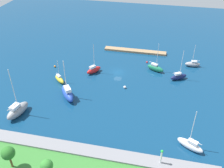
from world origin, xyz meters
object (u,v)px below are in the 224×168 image
at_px(park_tree_west, 47,166).
at_px(mooring_buoy_white, 125,87).
at_px(harbor_beacon, 161,156).
at_px(sailboat_gray_far_north, 18,110).
at_px(sailboat_red_lone_north, 94,70).
at_px(sailboat_blue_west_end, 67,93).
at_px(mooring_buoy_red, 147,62).
at_px(sailboat_white_far_south, 190,145).
at_px(sailboat_navy_inner_mooring, 179,76).
at_px(park_tree_east, 8,153).
at_px(sailboat_green_mid_basin, 155,68).
at_px(pier_dock, 135,51).
at_px(sailboat_gray_by_breakwater, 193,64).
at_px(sailboat_yellow_outer_mooring, 59,79).
at_px(mooring_buoy_orange, 55,66).

bearing_deg(park_tree_west, mooring_buoy_white, -105.34).
distance_m(harbor_beacon, sailboat_gray_far_north, 38.68).
bearing_deg(park_tree_west, sailboat_red_lone_north, -86.82).
xyz_separation_m(harbor_beacon, sailboat_blue_west_end, (27.48, -18.73, -1.90)).
bearing_deg(mooring_buoy_red, sailboat_white_far_south, 109.68).
distance_m(harbor_beacon, sailboat_navy_inner_mooring, 35.80).
xyz_separation_m(park_tree_east, sailboat_green_mid_basin, (-25.91, -46.46, -3.84)).
bearing_deg(pier_dock, mooring_buoy_red, 124.78).
bearing_deg(sailboat_navy_inner_mooring, sailboat_gray_by_breakwater, 31.76).
distance_m(sailboat_yellow_outer_mooring, mooring_buoy_red, 31.56).
relative_size(park_tree_east, mooring_buoy_white, 6.45).
distance_m(sailboat_gray_by_breakwater, mooring_buoy_red, 15.79).
xyz_separation_m(sailboat_green_mid_basin, mooring_buoy_orange, (34.21, 5.00, -0.79)).
height_order(park_tree_east, sailboat_green_mid_basin, sailboat_green_mid_basin).
bearing_deg(sailboat_white_far_south, park_tree_west, 55.94).
xyz_separation_m(sailboat_white_far_south, sailboat_green_mid_basin, (10.20, -32.73, -0.01)).
xyz_separation_m(sailboat_navy_inner_mooring, mooring_buoy_red, (10.93, -8.63, -0.74)).
distance_m(harbor_beacon, sailboat_red_lone_north, 41.30).
bearing_deg(sailboat_gray_by_breakwater, sailboat_white_far_south, 80.22).
height_order(sailboat_yellow_outer_mooring, mooring_buoy_white, sailboat_yellow_outer_mooring).
xyz_separation_m(sailboat_red_lone_north, sailboat_green_mid_basin, (-20.00, -5.65, -0.01)).
xyz_separation_m(sailboat_red_lone_north, mooring_buoy_orange, (14.21, -0.66, -0.80)).
bearing_deg(park_tree_west, mooring_buoy_red, -105.64).
height_order(sailboat_red_lone_north, sailboat_blue_west_end, sailboat_blue_west_end).
bearing_deg(sailboat_blue_west_end, park_tree_west, 155.39).
bearing_deg(sailboat_gray_far_north, sailboat_yellow_outer_mooring, -3.01).
height_order(sailboat_red_lone_north, mooring_buoy_white, sailboat_red_lone_north).
distance_m(sailboat_gray_far_north, mooring_buoy_orange, 25.50).
bearing_deg(sailboat_white_far_south, park_tree_east, 50.00).
bearing_deg(sailboat_gray_by_breakwater, mooring_buoy_orange, 6.60).
bearing_deg(sailboat_gray_far_north, park_tree_west, -123.48).
relative_size(harbor_beacon, park_tree_east, 0.68).
bearing_deg(sailboat_gray_far_north, park_tree_east, -141.86).
xyz_separation_m(pier_dock, sailboat_white_far_south, (-18.81, 45.32, 0.75)).
bearing_deg(sailboat_green_mid_basin, harbor_beacon, -59.42).
distance_m(sailboat_red_lone_north, mooring_buoy_red, 19.80).
bearing_deg(pier_dock, park_tree_east, 73.66).
xyz_separation_m(sailboat_blue_west_end, mooring_buoy_red, (-20.36, -25.41, -1.31)).
height_order(sailboat_red_lone_north, mooring_buoy_red, sailboat_red_lone_north).
height_order(sailboat_red_lone_north, sailboat_navy_inner_mooring, sailboat_red_lone_north).
height_order(park_tree_east, mooring_buoy_white, park_tree_east).
height_order(sailboat_gray_by_breakwater, mooring_buoy_white, sailboat_gray_by_breakwater).
height_order(pier_dock, park_tree_east, park_tree_east).
relative_size(park_tree_west, sailboat_red_lone_north, 0.41).
height_order(sailboat_gray_far_north, mooring_buoy_white, sailboat_gray_far_north).
xyz_separation_m(sailboat_yellow_outer_mooring, sailboat_gray_by_breakwater, (-41.59, -18.98, -0.02)).
bearing_deg(mooring_buoy_white, sailboat_gray_by_breakwater, -138.83).
xyz_separation_m(harbor_beacon, mooring_buoy_red, (7.12, -44.14, -3.21)).
xyz_separation_m(sailboat_gray_far_north, sailboat_white_far_south, (-43.93, 2.26, -0.39)).
relative_size(mooring_buoy_orange, mooring_buoy_red, 1.07).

